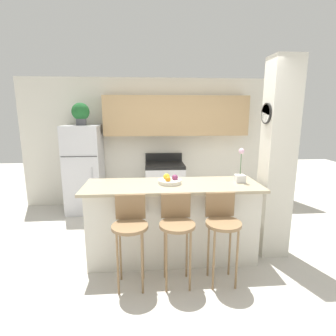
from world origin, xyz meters
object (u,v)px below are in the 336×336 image
at_px(orchid_vase, 240,173).
at_px(potted_plant_on_fridge, 81,113).
at_px(bar_stool_mid, 177,226).
at_px(bar_stool_right, 222,224).
at_px(stove_range, 165,186).
at_px(fruit_bowl, 170,181).
at_px(bar_stool_left, 130,227).
at_px(refrigerator, 84,169).

bearing_deg(orchid_vase, potted_plant_on_fridge, 143.77).
xyz_separation_m(bar_stool_mid, bar_stool_right, (0.50, 0.00, 0.00)).
height_order(bar_stool_right, orchid_vase, orchid_vase).
height_order(stove_range, fruit_bowl, fruit_bowl).
xyz_separation_m(stove_range, fruit_bowl, (-0.04, -1.78, 0.57)).
distance_m(stove_range, bar_stool_left, 2.42).
height_order(refrigerator, orchid_vase, refrigerator).
bearing_deg(potted_plant_on_fridge, bar_stool_mid, -57.04).
distance_m(bar_stool_mid, orchid_vase, 1.14).
distance_m(bar_stool_mid, fruit_bowl, 0.67).
height_order(refrigerator, potted_plant_on_fridge, potted_plant_on_fridge).
bearing_deg(bar_stool_left, stove_range, 77.66).
relative_size(bar_stool_left, potted_plant_on_fridge, 2.47).
bearing_deg(bar_stool_right, bar_stool_left, 180.00).
bearing_deg(refrigerator, bar_stool_right, -49.21).
xyz_separation_m(potted_plant_on_fridge, fruit_bowl, (1.49, -1.77, -0.84)).
relative_size(refrigerator, orchid_vase, 3.75).
relative_size(stove_range, bar_stool_mid, 1.07).
bearing_deg(potted_plant_on_fridge, fruit_bowl, -49.94).
height_order(bar_stool_mid, orchid_vase, orchid_vase).
distance_m(bar_stool_left, fruit_bowl, 0.82).
xyz_separation_m(bar_stool_mid, fruit_bowl, (-0.03, 0.57, 0.35)).
relative_size(refrigerator, fruit_bowl, 5.59).
bearing_deg(orchid_vase, bar_stool_left, -157.18).
relative_size(bar_stool_mid, orchid_vase, 2.27).
distance_m(refrigerator, potted_plant_on_fridge, 1.05).
bearing_deg(refrigerator, bar_stool_mid, -57.04).
bearing_deg(bar_stool_right, stove_range, 101.72).
bearing_deg(refrigerator, potted_plant_on_fridge, 116.48).
xyz_separation_m(refrigerator, bar_stool_left, (1.02, -2.34, -0.15)).
distance_m(bar_stool_right, orchid_vase, 0.82).
relative_size(stove_range, bar_stool_right, 1.07).
height_order(stove_range, potted_plant_on_fridge, potted_plant_on_fridge).
relative_size(refrigerator, potted_plant_on_fridge, 4.08).
bearing_deg(bar_stool_left, bar_stool_right, 0.00).
relative_size(bar_stool_left, fruit_bowl, 3.39).
height_order(potted_plant_on_fridge, orchid_vase, potted_plant_on_fridge).
xyz_separation_m(stove_range, bar_stool_right, (0.49, -2.36, 0.22)).
bearing_deg(stove_range, bar_stool_left, -102.34).
height_order(bar_stool_mid, fruit_bowl, fruit_bowl).
bearing_deg(bar_stool_left, orchid_vase, 22.82).
relative_size(bar_stool_right, fruit_bowl, 3.39).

